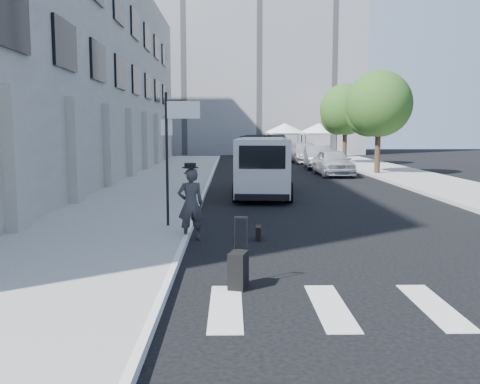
{
  "coord_description": "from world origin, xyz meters",
  "views": [
    {
      "loc": [
        -0.92,
        -10.88,
        2.72
      ],
      "look_at": [
        -0.71,
        1.02,
        1.3
      ],
      "focal_mm": 40.0,
      "sensor_mm": 36.0,
      "label": 1
    }
  ],
  "objects_px": {
    "cargo_van": "(264,166)",
    "parked_car_c": "(305,153)",
    "businessman": "(191,204)",
    "briefcase": "(258,233)",
    "suitcase": "(238,270)",
    "parked_car_b": "(318,157)",
    "parked_car_a": "(333,162)"
  },
  "relations": [
    {
      "from": "cargo_van",
      "to": "parked_car_c",
      "type": "bearing_deg",
      "value": 82.87
    },
    {
      "from": "businessman",
      "to": "cargo_van",
      "type": "relative_size",
      "value": 0.28
    },
    {
      "from": "businessman",
      "to": "briefcase",
      "type": "bearing_deg",
      "value": 162.55
    },
    {
      "from": "suitcase",
      "to": "parked_car_b",
      "type": "distance_m",
      "value": 27.9
    },
    {
      "from": "businessman",
      "to": "cargo_van",
      "type": "height_order",
      "value": "cargo_van"
    },
    {
      "from": "briefcase",
      "to": "cargo_van",
      "type": "relative_size",
      "value": 0.07
    },
    {
      "from": "suitcase",
      "to": "parked_car_c",
      "type": "distance_m",
      "value": 34.23
    },
    {
      "from": "cargo_van",
      "to": "parked_car_c",
      "type": "height_order",
      "value": "cargo_van"
    },
    {
      "from": "businessman",
      "to": "cargo_van",
      "type": "xyz_separation_m",
      "value": [
        2.34,
        8.66,
        0.32
      ]
    },
    {
      "from": "briefcase",
      "to": "parked_car_b",
      "type": "xyz_separation_m",
      "value": [
        5.25,
        23.29,
        0.61
      ]
    },
    {
      "from": "briefcase",
      "to": "parked_car_a",
      "type": "height_order",
      "value": "parked_car_a"
    },
    {
      "from": "briefcase",
      "to": "parked_car_b",
      "type": "relative_size",
      "value": 0.09
    },
    {
      "from": "businessman",
      "to": "parked_car_b",
      "type": "xyz_separation_m",
      "value": [
        6.9,
        23.29,
        -0.1
      ]
    },
    {
      "from": "suitcase",
      "to": "cargo_van",
      "type": "relative_size",
      "value": 0.19
    },
    {
      "from": "businessman",
      "to": "suitcase",
      "type": "distance_m",
      "value": 4.19
    },
    {
      "from": "parked_car_b",
      "to": "briefcase",
      "type": "bearing_deg",
      "value": -98.79
    },
    {
      "from": "parked_car_a",
      "to": "parked_car_b",
      "type": "height_order",
      "value": "parked_car_b"
    },
    {
      "from": "cargo_van",
      "to": "parked_car_b",
      "type": "height_order",
      "value": "cargo_van"
    },
    {
      "from": "parked_car_c",
      "to": "businessman",
      "type": "bearing_deg",
      "value": -107.26
    },
    {
      "from": "suitcase",
      "to": "parked_car_a",
      "type": "bearing_deg",
      "value": 90.22
    },
    {
      "from": "businessman",
      "to": "briefcase",
      "type": "relative_size",
      "value": 4.02
    },
    {
      "from": "parked_car_b",
      "to": "parked_car_c",
      "type": "relative_size",
      "value": 0.86
    },
    {
      "from": "suitcase",
      "to": "parked_car_a",
      "type": "relative_size",
      "value": 0.27
    },
    {
      "from": "parked_car_c",
      "to": "parked_car_a",
      "type": "bearing_deg",
      "value": -94.19
    },
    {
      "from": "suitcase",
      "to": "parked_car_b",
      "type": "height_order",
      "value": "parked_car_b"
    },
    {
      "from": "suitcase",
      "to": "parked_car_c",
      "type": "relative_size",
      "value": 0.22
    },
    {
      "from": "suitcase",
      "to": "parked_car_b",
      "type": "relative_size",
      "value": 0.25
    },
    {
      "from": "parked_car_a",
      "to": "parked_car_b",
      "type": "distance_m",
      "value": 5.41
    },
    {
      "from": "cargo_van",
      "to": "parked_car_c",
      "type": "xyz_separation_m",
      "value": [
        4.56,
        21.07,
        -0.41
      ]
    },
    {
      "from": "suitcase",
      "to": "parked_car_b",
      "type": "bearing_deg",
      "value": 93.07
    },
    {
      "from": "parked_car_a",
      "to": "parked_car_b",
      "type": "bearing_deg",
      "value": 87.5
    },
    {
      "from": "cargo_van",
      "to": "parked_car_c",
      "type": "relative_size",
      "value": 1.15
    }
  ]
}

